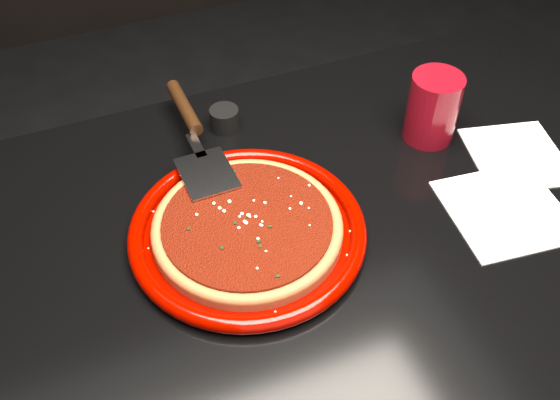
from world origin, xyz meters
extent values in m
cube|color=black|center=(0.00, 0.00, 0.38)|extent=(1.20, 0.80, 0.75)
cylinder|color=#6E0400|center=(-0.10, 0.06, 0.76)|extent=(0.36, 0.36, 0.02)
cylinder|color=brown|center=(-0.10, 0.06, 0.77)|extent=(0.28, 0.28, 0.01)
torus|color=brown|center=(-0.10, 0.06, 0.77)|extent=(0.28, 0.28, 0.02)
cylinder|color=maroon|center=(-0.10, 0.06, 0.78)|extent=(0.25, 0.25, 0.01)
cylinder|color=maroon|center=(0.24, 0.15, 0.81)|extent=(0.09, 0.09, 0.11)
cube|color=white|center=(0.25, -0.04, 0.75)|extent=(0.18, 0.18, 0.00)
cube|color=white|center=(0.34, 0.05, 0.75)|extent=(0.17, 0.18, 0.00)
cylinder|color=black|center=(-0.06, 0.29, 0.77)|extent=(0.05, 0.05, 0.04)
camera|label=1|loc=(-0.27, -0.47, 1.40)|focal=40.00mm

